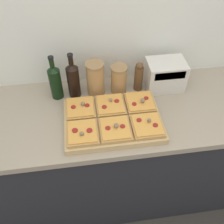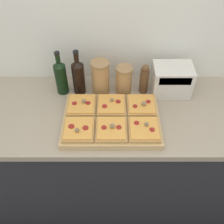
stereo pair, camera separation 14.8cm
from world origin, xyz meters
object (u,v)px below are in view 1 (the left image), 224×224
olive_oil_bottle (55,81)px  toaster_oven (165,75)px  grain_jar_short (119,79)px  pepper_mill (139,76)px  cutting_board (113,120)px  grain_jar_tall (95,79)px  wine_bottle (73,79)px

olive_oil_bottle → toaster_oven: bearing=-0.1°
grain_jar_short → pepper_mill: 0.13m
olive_oil_bottle → cutting_board: bearing=-41.2°
grain_jar_tall → grain_jar_short: 0.15m
cutting_board → toaster_oven: size_ratio=2.08×
grain_jar_tall → toaster_oven: grain_jar_tall is taller
olive_oil_bottle → pepper_mill: 0.51m
olive_oil_bottle → toaster_oven: olive_oil_bottle is taller
toaster_oven → grain_jar_tall: bearing=179.9°
toaster_oven → pepper_mill: bearing=179.7°
wine_bottle → olive_oil_bottle: bearing=-180.0°
toaster_oven → grain_jar_short: bearing=179.8°
cutting_board → olive_oil_bottle: 0.42m
olive_oil_bottle → pepper_mill: (0.51, 0.00, -0.02)m
cutting_board → pepper_mill: bearing=53.3°
wine_bottle → toaster_oven: bearing=-0.1°
olive_oil_bottle → wine_bottle: wine_bottle is taller
cutting_board → pepper_mill: pepper_mill is taller
grain_jar_tall → toaster_oven: size_ratio=0.85×
cutting_board → olive_oil_bottle: olive_oil_bottle is taller
olive_oil_bottle → grain_jar_short: 0.39m
olive_oil_bottle → grain_jar_tall: size_ratio=1.31×
toaster_oven → wine_bottle: bearing=179.9°
olive_oil_bottle → toaster_oven: size_ratio=1.12×
olive_oil_bottle → toaster_oven: 0.68m
grain_jar_tall → grain_jar_short: size_ratio=1.20×
pepper_mill → toaster_oven: (0.17, -0.00, -0.01)m
wine_bottle → pepper_mill: 0.41m
grain_jar_tall → olive_oil_bottle: bearing=-180.0°
wine_bottle → grain_jar_tall: (0.13, 0.00, -0.01)m
cutting_board → grain_jar_short: 0.29m
olive_oil_bottle → wine_bottle: (0.11, 0.00, 0.00)m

